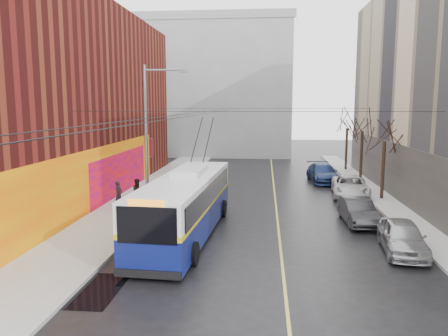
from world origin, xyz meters
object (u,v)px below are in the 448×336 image
(parked_car_a, at_px, (402,237))
(pedestrian_a, at_px, (119,195))
(streetlight_pole, at_px, (149,137))
(tree_mid, at_px, (363,122))
(following_car, at_px, (212,175))
(parked_car_b, at_px, (358,211))
(parked_car_c, at_px, (350,186))
(trolleybus, at_px, (186,204))
(pedestrian_b, at_px, (138,192))
(tree_near, at_px, (385,130))
(parked_car_d, at_px, (323,173))
(tree_far, at_px, (347,120))

(parked_car_a, distance_m, pedestrian_a, 17.02)
(streetlight_pole, distance_m, pedestrian_a, 4.80)
(tree_mid, bearing_deg, streetlight_pole, -139.35)
(streetlight_pole, distance_m, parked_car_a, 14.76)
(parked_car_a, distance_m, following_car, 19.51)
(streetlight_pole, bearing_deg, following_car, 77.65)
(parked_car_b, height_order, pedestrian_a, pedestrian_a)
(parked_car_a, distance_m, parked_car_c, 12.40)
(trolleybus, bearing_deg, pedestrian_b, 129.83)
(tree_mid, relative_size, pedestrian_a, 3.92)
(tree_near, xyz_separation_m, parked_car_a, (-2.00, -11.33, -4.22))
(tree_near, relative_size, pedestrian_b, 3.54)
(pedestrian_b, bearing_deg, parked_car_a, -71.51)
(tree_near, relative_size, parked_car_d, 1.17)
(parked_car_a, distance_m, parked_car_b, 5.00)
(parked_car_d, bearing_deg, parked_car_a, -90.94)
(trolleybus, height_order, parked_car_d, trolleybus)
(tree_near, xyz_separation_m, parked_car_d, (-3.20, 7.03, -4.18))
(following_car, distance_m, pedestrian_b, 9.70)
(streetlight_pole, height_order, parked_car_a, streetlight_pole)
(parked_car_a, bearing_deg, tree_mid, 89.09)
(parked_car_c, bearing_deg, parked_car_a, -83.69)
(tree_far, bearing_deg, parked_car_b, -98.33)
(parked_car_d, bearing_deg, trolleybus, -123.38)
(tree_far, bearing_deg, streetlight_pole, -127.12)
(parked_car_a, height_order, pedestrian_a, pedestrian_a)
(tree_far, xyz_separation_m, trolleybus, (-12.31, -23.61, -3.49))
(tree_mid, xyz_separation_m, tree_far, (0.00, 7.00, -0.11))
(pedestrian_b, bearing_deg, tree_near, -31.05)
(parked_car_c, xyz_separation_m, pedestrian_a, (-15.60, -5.60, 0.25))
(tree_mid, height_order, parked_car_a, tree_mid)
(parked_car_c, bearing_deg, streetlight_pole, -145.38)
(trolleybus, bearing_deg, following_car, 94.96)
(tree_near, xyz_separation_m, parked_car_b, (-2.99, -6.43, -4.26))
(tree_mid, bearing_deg, tree_far, 90.00)
(tree_near, height_order, parked_car_c, tree_near)
(parked_car_a, bearing_deg, tree_far, 90.80)
(tree_near, relative_size, tree_far, 0.97)
(trolleybus, distance_m, pedestrian_b, 7.04)
(tree_near, distance_m, parked_car_c, 4.79)
(parked_car_c, height_order, pedestrian_a, pedestrian_a)
(parked_car_a, bearing_deg, parked_car_d, 99.06)
(tree_mid, xyz_separation_m, parked_car_b, (-2.99, -13.43, -4.54))
(streetlight_pole, bearing_deg, parked_car_c, 28.31)
(pedestrian_a, bearing_deg, tree_near, -59.45)
(tree_near, bearing_deg, parked_car_c, 151.68)
(parked_car_d, bearing_deg, parked_car_c, -83.29)
(streetlight_pole, relative_size, tree_mid, 1.35)
(following_car, height_order, pedestrian_a, pedestrian_a)
(tree_mid, xyz_separation_m, trolleybus, (-12.31, -16.61, -3.60))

